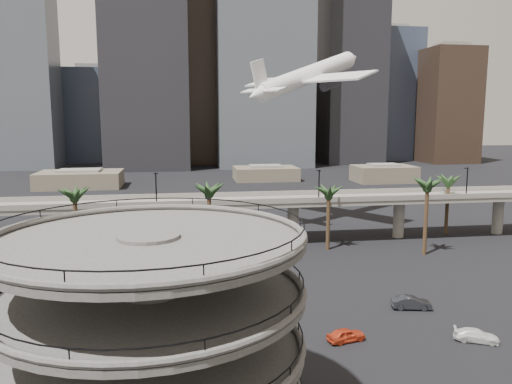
{
  "coord_description": "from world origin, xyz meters",
  "views": [
    {
      "loc": [
        -10.71,
        -38.64,
        24.43
      ],
      "look_at": [
        -0.48,
        28.0,
        14.16
      ],
      "focal_mm": 35.0,
      "sensor_mm": 36.0,
      "label": 1
    }
  ],
  "objects": [
    {
      "name": "parking_ramp",
      "position": [
        -13.0,
        -4.0,
        9.84
      ],
      "size": [
        22.2,
        22.2,
        17.35
      ],
      "color": "#4A4745",
      "rests_on": "ground"
    },
    {
      "name": "overpass",
      "position": [
        0.0,
        55.0,
        7.34
      ],
      "size": [
        130.0,
        9.3,
        14.7
      ],
      "color": "slate",
      "rests_on": "ground"
    },
    {
      "name": "palm_trees",
      "position": [
        11.58,
        47.18,
        11.3
      ],
      "size": [
        76.4,
        18.4,
        14.0
      ],
      "color": "#48341F",
      "rests_on": "ground"
    },
    {
      "name": "low_buildings",
      "position": [
        6.89,
        142.3,
        2.86
      ],
      "size": [
        135.0,
        27.5,
        6.8
      ],
      "color": "brown",
      "rests_on": "ground"
    },
    {
      "name": "skyline",
      "position": [
        15.11,
        217.08,
        45.82
      ],
      "size": [
        269.0,
        86.0,
        125.26
      ],
      "color": "#806C59",
      "rests_on": "ground"
    },
    {
      "name": "airborne_jet",
      "position": [
        17.54,
        70.25,
        33.16
      ],
      "size": [
        32.08,
        30.34,
        14.15
      ],
      "rotation": [
        0.0,
        -0.29,
        0.61
      ],
      "color": "white",
      "rests_on": "ground"
    },
    {
      "name": "car_a",
      "position": [
        6.86,
        10.83,
        0.74
      ],
      "size": [
        4.61,
        2.71,
        1.47
      ],
      "primitive_type": "imported",
      "rotation": [
        0.0,
        0.0,
        1.81
      ],
      "color": "red",
      "rests_on": "ground"
    },
    {
      "name": "car_b",
      "position": [
        18.15,
        18.49,
        0.82
      ],
      "size": [
        5.25,
        2.69,
        1.65
      ],
      "primitive_type": "imported",
      "rotation": [
        0.0,
        0.0,
        1.37
      ],
      "color": "black",
      "rests_on": "ground"
    },
    {
      "name": "car_c",
      "position": [
        20.96,
        8.64,
        0.68
      ],
      "size": [
        5.06,
        3.68,
        1.36
      ],
      "primitive_type": "imported",
      "rotation": [
        0.0,
        0.0,
        1.14
      ],
      "color": "silver",
      "rests_on": "ground"
    }
  ]
}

